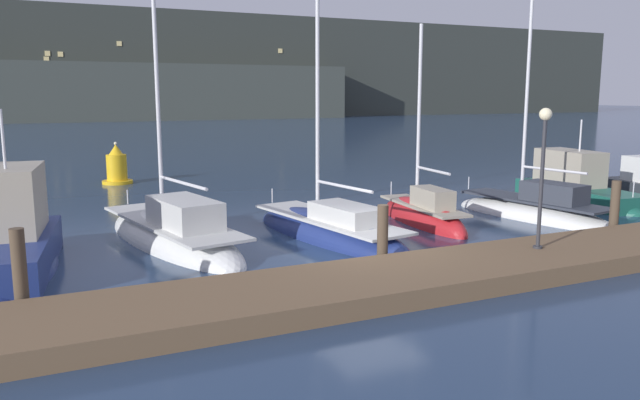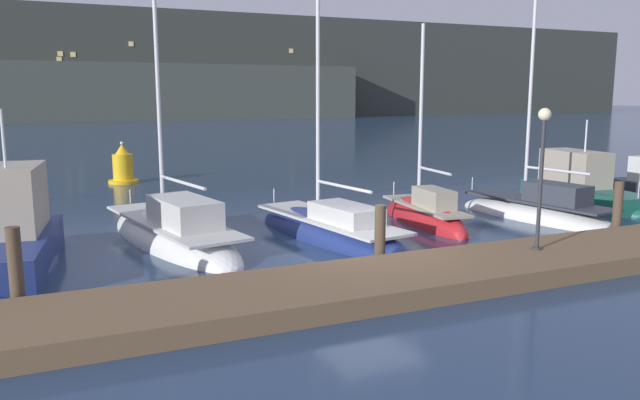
{
  "view_description": "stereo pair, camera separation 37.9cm",
  "coord_description": "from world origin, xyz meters",
  "px_view_note": "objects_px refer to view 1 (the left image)",
  "views": [
    {
      "loc": [
        -7.97,
        -13.87,
        4.41
      ],
      "look_at": [
        0.0,
        3.17,
        1.2
      ],
      "focal_mm": 35.0,
      "sensor_mm": 36.0,
      "label": 1
    },
    {
      "loc": [
        -7.62,
        -14.02,
        4.41
      ],
      "look_at": [
        0.0,
        3.17,
        1.2
      ],
      "focal_mm": 35.0,
      "sensor_mm": 36.0,
      "label": 2
    }
  ],
  "objects_px": {
    "sailboat_berth_5": "(329,235)",
    "channel_buoy": "(117,168)",
    "motorboat_berth_3": "(13,249)",
    "sailboat_berth_4": "(173,239)",
    "motorboat_berth_8": "(577,193)",
    "dock_lamppost": "(543,154)",
    "sailboat_berth_6": "(423,220)",
    "sailboat_berth_7": "(534,214)"
  },
  "relations": [
    {
      "from": "motorboat_berth_8",
      "to": "dock_lamppost",
      "type": "bearing_deg",
      "value": -142.14
    },
    {
      "from": "sailboat_berth_5",
      "to": "sailboat_berth_6",
      "type": "bearing_deg",
      "value": 9.18
    },
    {
      "from": "sailboat_berth_6",
      "to": "dock_lamppost",
      "type": "bearing_deg",
      "value": -93.69
    },
    {
      "from": "motorboat_berth_8",
      "to": "motorboat_berth_3",
      "type": "bearing_deg",
      "value": -175.84
    },
    {
      "from": "sailboat_berth_6",
      "to": "channel_buoy",
      "type": "xyz_separation_m",
      "value": [
        -8.3,
        14.51,
        0.67
      ]
    },
    {
      "from": "sailboat_berth_6",
      "to": "channel_buoy",
      "type": "distance_m",
      "value": 16.73
    },
    {
      "from": "channel_buoy",
      "to": "sailboat_berth_7",
      "type": "bearing_deg",
      "value": -51.34
    },
    {
      "from": "motorboat_berth_8",
      "to": "channel_buoy",
      "type": "bearing_deg",
      "value": 140.66
    },
    {
      "from": "channel_buoy",
      "to": "dock_lamppost",
      "type": "distance_m",
      "value": 21.86
    },
    {
      "from": "sailboat_berth_5",
      "to": "dock_lamppost",
      "type": "xyz_separation_m",
      "value": [
        3.53,
        -5.12,
        2.8
      ]
    },
    {
      "from": "sailboat_berth_7",
      "to": "motorboat_berth_8",
      "type": "distance_m",
      "value": 4.58
    },
    {
      "from": "sailboat_berth_6",
      "to": "sailboat_berth_7",
      "type": "distance_m",
      "value": 4.23
    },
    {
      "from": "motorboat_berth_3",
      "to": "channel_buoy",
      "type": "xyz_separation_m",
      "value": [
        4.44,
        15.09,
        0.23
      ]
    },
    {
      "from": "motorboat_berth_8",
      "to": "dock_lamppost",
      "type": "xyz_separation_m",
      "value": [
        -8.62,
        -6.7,
        2.55
      ]
    },
    {
      "from": "sailboat_berth_7",
      "to": "dock_lamppost",
      "type": "height_order",
      "value": "sailboat_berth_7"
    },
    {
      "from": "sailboat_berth_7",
      "to": "sailboat_berth_6",
      "type": "bearing_deg",
      "value": 166.33
    },
    {
      "from": "sailboat_berth_6",
      "to": "motorboat_berth_8",
      "type": "xyz_separation_m",
      "value": [
        8.25,
        0.95,
        0.24
      ]
    },
    {
      "from": "channel_buoy",
      "to": "sailboat_berth_4",
      "type": "bearing_deg",
      "value": -90.7
    },
    {
      "from": "channel_buoy",
      "to": "motorboat_berth_3",
      "type": "bearing_deg",
      "value": -106.38
    },
    {
      "from": "motorboat_berth_3",
      "to": "sailboat_berth_4",
      "type": "distance_m",
      "value": 4.47
    },
    {
      "from": "sailboat_berth_7",
      "to": "channel_buoy",
      "type": "xyz_separation_m",
      "value": [
        -12.41,
        15.51,
        0.62
      ]
    },
    {
      "from": "motorboat_berth_8",
      "to": "sailboat_berth_4",
      "type": "bearing_deg",
      "value": -179.07
    },
    {
      "from": "sailboat_berth_5",
      "to": "sailboat_berth_7",
      "type": "distance_m",
      "value": 8.02
    },
    {
      "from": "sailboat_berth_4",
      "to": "sailboat_berth_6",
      "type": "bearing_deg",
      "value": -4.57
    },
    {
      "from": "motorboat_berth_3",
      "to": "sailboat_berth_4",
      "type": "xyz_separation_m",
      "value": [
        4.27,
        1.25,
        -0.42
      ]
    },
    {
      "from": "sailboat_berth_4",
      "to": "channel_buoy",
      "type": "height_order",
      "value": "sailboat_berth_4"
    },
    {
      "from": "motorboat_berth_3",
      "to": "sailboat_berth_6",
      "type": "bearing_deg",
      "value": 2.6
    },
    {
      "from": "motorboat_berth_3",
      "to": "dock_lamppost",
      "type": "height_order",
      "value": "dock_lamppost"
    },
    {
      "from": "sailboat_berth_4",
      "to": "motorboat_berth_8",
      "type": "relative_size",
      "value": 1.6
    },
    {
      "from": "motorboat_berth_3",
      "to": "sailboat_berth_6",
      "type": "relative_size",
      "value": 0.83
    },
    {
      "from": "sailboat_berth_6",
      "to": "sailboat_berth_7",
      "type": "bearing_deg",
      "value": -13.67
    },
    {
      "from": "sailboat_berth_4",
      "to": "motorboat_berth_8",
      "type": "bearing_deg",
      "value": 0.93
    },
    {
      "from": "channel_buoy",
      "to": "dock_lamppost",
      "type": "relative_size",
      "value": 0.57
    },
    {
      "from": "sailboat_berth_5",
      "to": "motorboat_berth_8",
      "type": "bearing_deg",
      "value": 7.4
    },
    {
      "from": "dock_lamppost",
      "to": "motorboat_berth_3",
      "type": "bearing_deg",
      "value": 157.27
    },
    {
      "from": "sailboat_berth_5",
      "to": "channel_buoy",
      "type": "xyz_separation_m",
      "value": [
        -4.39,
        15.14,
        0.69
      ]
    },
    {
      "from": "sailboat_berth_7",
      "to": "sailboat_berth_4",
      "type": "bearing_deg",
      "value": 172.4
    },
    {
      "from": "sailboat_berth_5",
      "to": "channel_buoy",
      "type": "distance_m",
      "value": 15.78
    },
    {
      "from": "sailboat_berth_7",
      "to": "channel_buoy",
      "type": "distance_m",
      "value": 19.87
    },
    {
      "from": "motorboat_berth_3",
      "to": "sailboat_berth_5",
      "type": "xyz_separation_m",
      "value": [
        8.83,
        -0.05,
        -0.46
      ]
    },
    {
      "from": "sailboat_berth_5",
      "to": "sailboat_berth_6",
      "type": "distance_m",
      "value": 3.95
    },
    {
      "from": "motorboat_berth_3",
      "to": "sailboat_berth_6",
      "type": "height_order",
      "value": "sailboat_berth_6"
    }
  ]
}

